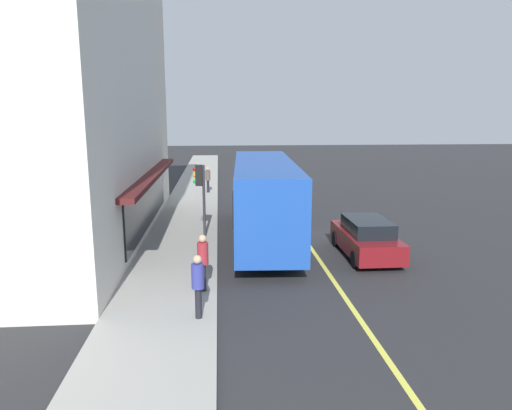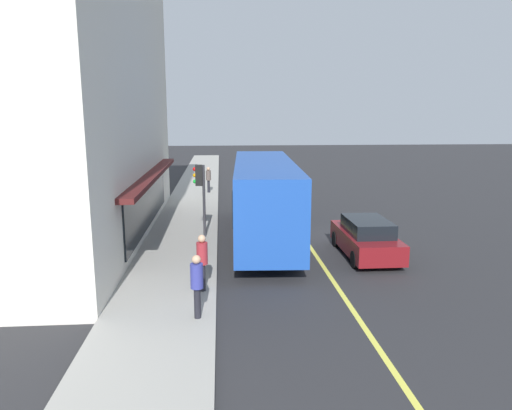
{
  "view_description": "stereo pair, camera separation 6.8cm",
  "coord_description": "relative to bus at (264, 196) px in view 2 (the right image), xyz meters",
  "views": [
    {
      "loc": [
        -20.65,
        3.8,
        5.58
      ],
      "look_at": [
        -0.62,
        2.21,
        1.6
      ],
      "focal_mm": 32.88,
      "sensor_mm": 36.0,
      "label": 1
    },
    {
      "loc": [
        -20.66,
        3.73,
        5.58
      ],
      "look_at": [
        -0.62,
        2.21,
        1.6
      ],
      "focal_mm": 32.88,
      "sensor_mm": 36.0,
      "label": 2
    }
  ],
  "objects": [
    {
      "name": "car_maroon",
      "position": [
        -2.68,
        -3.77,
        -1.24
      ],
      "size": [
        4.31,
        1.87,
        1.52
      ],
      "color": "maroon",
      "rests_on": "ground"
    },
    {
      "name": "lane_centre_stripe",
      "position": [
        0.59,
        -1.84,
        -1.98
      ],
      "size": [
        36.0,
        0.16,
        0.01
      ],
      "primitive_type": "cube",
      "color": "#D8D14C",
      "rests_on": "ground"
    },
    {
      "name": "pedestrian_by_curb",
      "position": [
        -6.26,
        2.49,
        -0.75
      ],
      "size": [
        0.34,
        0.34,
        1.79
      ],
      "color": "black",
      "rests_on": "sidewalk"
    },
    {
      "name": "pedestrian_mid_block",
      "position": [
        -8.21,
        2.56,
        -0.78
      ],
      "size": [
        0.34,
        0.34,
        1.76
      ],
      "color": "black",
      "rests_on": "sidewalk"
    },
    {
      "name": "pedestrian_near_storefront",
      "position": [
        11.98,
        2.73,
        -0.78
      ],
      "size": [
        0.34,
        0.34,
        1.75
      ],
      "color": "black",
      "rests_on": "sidewalk"
    },
    {
      "name": "sidewalk",
      "position": [
        0.59,
        3.66,
        -1.91
      ],
      "size": [
        80.0,
        3.17,
        0.15
      ],
      "primitive_type": "cube",
      "color": "#9E9B93",
      "rests_on": "ground"
    },
    {
      "name": "storefront_building",
      "position": [
        1.29,
        10.19,
        5.1
      ],
      "size": [
        18.68,
        10.52,
        14.18
      ],
      "color": "silver",
      "rests_on": "ground"
    },
    {
      "name": "ground",
      "position": [
        0.59,
        -1.84,
        -1.99
      ],
      "size": [
        120.0,
        120.0,
        0.0
      ],
      "primitive_type": "plane",
      "color": "#28282B"
    },
    {
      "name": "traffic_light",
      "position": [
        0.23,
        2.79,
        0.55
      ],
      "size": [
        0.3,
        0.52,
        3.2
      ],
      "color": "#2D2D33",
      "rests_on": "sidewalk"
    },
    {
      "name": "bus",
      "position": [
        0.0,
        0.0,
        0.0
      ],
      "size": [
        11.23,
        3.03,
        3.5
      ],
      "color": "#1E4CAD",
      "rests_on": "ground"
    }
  ]
}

